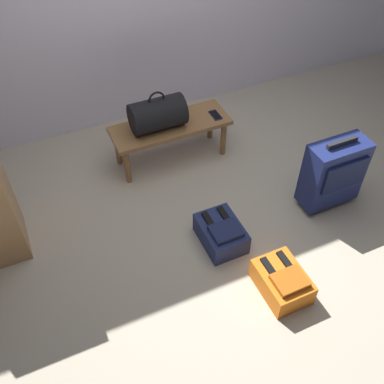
{
  "coord_description": "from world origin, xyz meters",
  "views": [
    {
      "loc": [
        -1.13,
        -1.95,
        2.57
      ],
      "look_at": [
        -0.2,
        0.13,
        0.25
      ],
      "focal_mm": 40.96,
      "sensor_mm": 36.0,
      "label": 1
    }
  ],
  "objects_px": {
    "duffel_bag_black": "(158,114)",
    "backpack_navy": "(221,233)",
    "cell_phone": "(215,115)",
    "suitcase_upright_navy": "(333,173)",
    "bench": "(171,129)",
    "backpack_orange": "(282,281)"
  },
  "relations": [
    {
      "from": "duffel_bag_black",
      "to": "backpack_navy",
      "type": "height_order",
      "value": "duffel_bag_black"
    },
    {
      "from": "cell_phone",
      "to": "suitcase_upright_navy",
      "type": "height_order",
      "value": "suitcase_upright_navy"
    },
    {
      "from": "bench",
      "to": "duffel_bag_black",
      "type": "height_order",
      "value": "duffel_bag_black"
    },
    {
      "from": "bench",
      "to": "duffel_bag_black",
      "type": "distance_m",
      "value": 0.21
    },
    {
      "from": "bench",
      "to": "backpack_navy",
      "type": "distance_m",
      "value": 1.04
    },
    {
      "from": "duffel_bag_black",
      "to": "cell_phone",
      "type": "xyz_separation_m",
      "value": [
        0.5,
        -0.05,
        -0.13
      ]
    },
    {
      "from": "duffel_bag_black",
      "to": "backpack_orange",
      "type": "xyz_separation_m",
      "value": [
        0.26,
        -1.55,
        -0.41
      ]
    },
    {
      "from": "bench",
      "to": "backpack_navy",
      "type": "bearing_deg",
      "value": -91.6
    },
    {
      "from": "bench",
      "to": "backpack_orange",
      "type": "bearing_deg",
      "value": -84.32
    },
    {
      "from": "cell_phone",
      "to": "suitcase_upright_navy",
      "type": "relative_size",
      "value": 0.23
    },
    {
      "from": "bench",
      "to": "duffel_bag_black",
      "type": "relative_size",
      "value": 2.27
    },
    {
      "from": "backpack_orange",
      "to": "cell_phone",
      "type": "bearing_deg",
      "value": 80.86
    },
    {
      "from": "duffel_bag_black",
      "to": "backpack_navy",
      "type": "relative_size",
      "value": 1.16
    },
    {
      "from": "bench",
      "to": "cell_phone",
      "type": "distance_m",
      "value": 0.4
    },
    {
      "from": "duffel_bag_black",
      "to": "backpack_orange",
      "type": "distance_m",
      "value": 1.62
    },
    {
      "from": "backpack_navy",
      "to": "duffel_bag_black",
      "type": "bearing_deg",
      "value": 94.31
    },
    {
      "from": "cell_phone",
      "to": "backpack_navy",
      "type": "relative_size",
      "value": 0.38
    },
    {
      "from": "backpack_navy",
      "to": "cell_phone",
      "type": "bearing_deg",
      "value": 66.41
    },
    {
      "from": "duffel_bag_black",
      "to": "cell_phone",
      "type": "relative_size",
      "value": 3.06
    },
    {
      "from": "cell_phone",
      "to": "backpack_navy",
      "type": "bearing_deg",
      "value": -113.59
    },
    {
      "from": "duffel_bag_black",
      "to": "cell_phone",
      "type": "distance_m",
      "value": 0.52
    },
    {
      "from": "duffel_bag_black",
      "to": "backpack_orange",
      "type": "bearing_deg",
      "value": -80.49
    }
  ]
}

